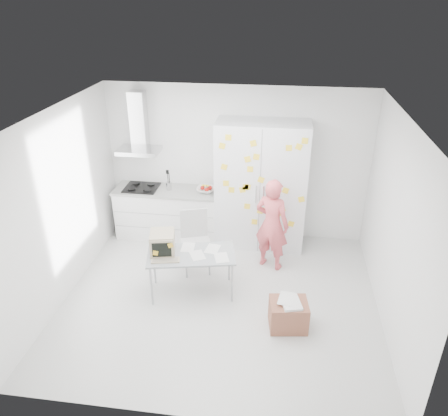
# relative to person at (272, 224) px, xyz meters

# --- Properties ---
(floor) EXTENTS (4.50, 4.00, 0.02)m
(floor) POSITION_rel_person_xyz_m (-0.68, -0.97, -0.78)
(floor) COLOR silver
(floor) RESTS_ON ground
(walls) EXTENTS (4.52, 4.01, 2.70)m
(walls) POSITION_rel_person_xyz_m (-0.68, -0.25, 0.58)
(walls) COLOR white
(walls) RESTS_ON ground
(ceiling) EXTENTS (4.50, 4.00, 0.02)m
(ceiling) POSITION_rel_person_xyz_m (-0.68, -0.97, 1.93)
(ceiling) COLOR white
(ceiling) RESTS_ON walls
(counter_run) EXTENTS (1.84, 0.63, 1.28)m
(counter_run) POSITION_rel_person_xyz_m (-1.88, 0.73, -0.29)
(counter_run) COLOR white
(counter_run) RESTS_ON ground
(range_hood) EXTENTS (0.70, 0.48, 1.01)m
(range_hood) POSITION_rel_person_xyz_m (-2.33, 0.87, 1.19)
(range_hood) COLOR silver
(range_hood) RESTS_ON walls
(tall_cabinet) EXTENTS (1.50, 0.68, 2.20)m
(tall_cabinet) POSITION_rel_person_xyz_m (-0.23, 0.71, 0.33)
(tall_cabinet) COLOR silver
(tall_cabinet) RESTS_ON ground
(person) EXTENTS (0.66, 0.55, 1.53)m
(person) POSITION_rel_person_xyz_m (0.00, 0.00, 0.00)
(person) COLOR #D8545A
(person) RESTS_ON ground
(desk) EXTENTS (1.35, 0.87, 0.99)m
(desk) POSITION_rel_person_xyz_m (-1.37, -0.88, -0.01)
(desk) COLOR gray
(desk) RESTS_ON ground
(chair) EXTENTS (0.57, 0.57, 0.99)m
(chair) POSITION_rel_person_xyz_m (-1.19, -0.21, -0.20)
(chair) COLOR #B5B4B2
(chair) RESTS_ON ground
(cardboard_box) EXTENTS (0.54, 0.46, 0.43)m
(cardboard_box) POSITION_rel_person_xyz_m (0.30, -1.42, -0.56)
(cardboard_box) COLOR brown
(cardboard_box) RESTS_ON ground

